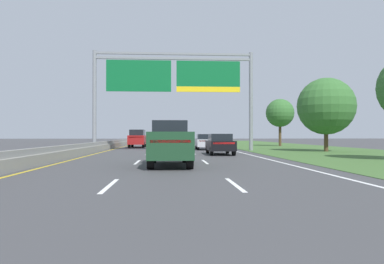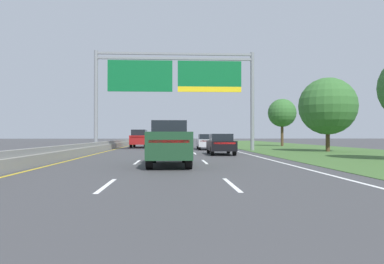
{
  "view_description": "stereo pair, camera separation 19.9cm",
  "coord_description": "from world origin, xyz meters",
  "px_view_note": "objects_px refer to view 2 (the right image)",
  "views": [
    {
      "loc": [
        -0.1,
        -0.1,
        1.48
      ],
      "look_at": [
        1.22,
        20.89,
        1.66
      ],
      "focal_mm": 33.48,
      "sensor_mm": 36.0,
      "label": 1
    },
    {
      "loc": [
        0.1,
        -0.11,
        1.48
      ],
      "look_at": [
        1.22,
        20.89,
        1.66
      ],
      "focal_mm": 33.48,
      "sensor_mm": 36.0,
      "label": 2
    }
  ],
  "objects_px": {
    "car_red_left_lane_suv": "(139,138)",
    "roadside_tree_mid": "(328,106)",
    "overhead_sign_gantry": "(175,80)",
    "roadside_tree_far": "(282,113)",
    "pickup_truck_darkgreen": "(169,143)",
    "car_silver_right_lane_sedan": "(206,142)",
    "car_black_right_lane_sedan": "(221,144)",
    "car_white_centre_lane_sedan": "(172,140)"
  },
  "relations": [
    {
      "from": "overhead_sign_gantry",
      "to": "pickup_truck_darkgreen",
      "type": "bearing_deg",
      "value": -91.37
    },
    {
      "from": "car_black_right_lane_sedan",
      "to": "roadside_tree_far",
      "type": "bearing_deg",
      "value": -28.23
    },
    {
      "from": "pickup_truck_darkgreen",
      "to": "car_white_centre_lane_sedan",
      "type": "xyz_separation_m",
      "value": [
        0.01,
        29.32,
        -0.26
      ]
    },
    {
      "from": "car_silver_right_lane_sedan",
      "to": "roadside_tree_far",
      "type": "distance_m",
      "value": 15.72
    },
    {
      "from": "car_red_left_lane_suv",
      "to": "roadside_tree_mid",
      "type": "distance_m",
      "value": 21.77
    },
    {
      "from": "overhead_sign_gantry",
      "to": "roadside_tree_mid",
      "type": "relative_size",
      "value": 2.29
    },
    {
      "from": "car_white_centre_lane_sedan",
      "to": "overhead_sign_gantry",
      "type": "bearing_deg",
      "value": -177.65
    },
    {
      "from": "pickup_truck_darkgreen",
      "to": "car_white_centre_lane_sedan",
      "type": "bearing_deg",
      "value": -0.58
    },
    {
      "from": "car_white_centre_lane_sedan",
      "to": "roadside_tree_mid",
      "type": "relative_size",
      "value": 0.67
    },
    {
      "from": "car_silver_right_lane_sedan",
      "to": "overhead_sign_gantry",
      "type": "bearing_deg",
      "value": 130.21
    },
    {
      "from": "car_red_left_lane_suv",
      "to": "car_white_centre_lane_sedan",
      "type": "distance_m",
      "value": 5.18
    },
    {
      "from": "car_silver_right_lane_sedan",
      "to": "car_red_left_lane_suv",
      "type": "bearing_deg",
      "value": 47.08
    },
    {
      "from": "car_red_left_lane_suv",
      "to": "roadside_tree_far",
      "type": "relative_size",
      "value": 0.75
    },
    {
      "from": "roadside_tree_mid",
      "to": "roadside_tree_far",
      "type": "relative_size",
      "value": 1.05
    },
    {
      "from": "car_white_centre_lane_sedan",
      "to": "car_black_right_lane_sedan",
      "type": "bearing_deg",
      "value": -168.45
    },
    {
      "from": "overhead_sign_gantry",
      "to": "car_black_right_lane_sedan",
      "type": "relative_size",
      "value": 3.41
    },
    {
      "from": "pickup_truck_darkgreen",
      "to": "car_black_right_lane_sedan",
      "type": "relative_size",
      "value": 1.23
    },
    {
      "from": "car_white_centre_lane_sedan",
      "to": "roadside_tree_mid",
      "type": "bearing_deg",
      "value": -137.75
    },
    {
      "from": "roadside_tree_mid",
      "to": "car_silver_right_lane_sedan",
      "type": "bearing_deg",
      "value": 153.69
    },
    {
      "from": "roadside_tree_mid",
      "to": "roadside_tree_far",
      "type": "xyz_separation_m",
      "value": [
        0.75,
        15.67,
        0.36
      ]
    },
    {
      "from": "roadside_tree_far",
      "to": "car_white_centre_lane_sedan",
      "type": "bearing_deg",
      "value": 179.85
    },
    {
      "from": "overhead_sign_gantry",
      "to": "car_white_centre_lane_sedan",
      "type": "height_order",
      "value": "overhead_sign_gantry"
    },
    {
      "from": "car_black_right_lane_sedan",
      "to": "car_white_centre_lane_sedan",
      "type": "bearing_deg",
      "value": 11.37
    },
    {
      "from": "car_silver_right_lane_sedan",
      "to": "roadside_tree_mid",
      "type": "relative_size",
      "value": 0.67
    },
    {
      "from": "car_silver_right_lane_sedan",
      "to": "car_white_centre_lane_sedan",
      "type": "bearing_deg",
      "value": 19.63
    },
    {
      "from": "pickup_truck_darkgreen",
      "to": "roadside_tree_far",
      "type": "distance_m",
      "value": 32.91
    },
    {
      "from": "pickup_truck_darkgreen",
      "to": "roadside_tree_mid",
      "type": "distance_m",
      "value": 19.69
    },
    {
      "from": "car_red_left_lane_suv",
      "to": "roadside_tree_far",
      "type": "height_order",
      "value": "roadside_tree_far"
    },
    {
      "from": "pickup_truck_darkgreen",
      "to": "roadside_tree_far",
      "type": "bearing_deg",
      "value": -27.19
    },
    {
      "from": "car_black_right_lane_sedan",
      "to": "roadside_tree_mid",
      "type": "relative_size",
      "value": 0.67
    },
    {
      "from": "car_red_left_lane_suv",
      "to": "roadside_tree_mid",
      "type": "bearing_deg",
      "value": -123.94
    },
    {
      "from": "car_red_left_lane_suv",
      "to": "car_white_centre_lane_sedan",
      "type": "height_order",
      "value": "car_red_left_lane_suv"
    },
    {
      "from": "car_silver_right_lane_sedan",
      "to": "car_black_right_lane_sedan",
      "type": "bearing_deg",
      "value": -177.73
    },
    {
      "from": "overhead_sign_gantry",
      "to": "roadside_tree_far",
      "type": "xyz_separation_m",
      "value": [
        14.29,
        13.19,
        -2.23
      ]
    },
    {
      "from": "car_silver_right_lane_sedan",
      "to": "car_black_right_lane_sedan",
      "type": "distance_m",
      "value": 9.24
    },
    {
      "from": "car_black_right_lane_sedan",
      "to": "car_red_left_lane_suv",
      "type": "relative_size",
      "value": 0.94
    },
    {
      "from": "overhead_sign_gantry",
      "to": "roadside_tree_far",
      "type": "distance_m",
      "value": 19.57
    },
    {
      "from": "car_white_centre_lane_sedan",
      "to": "roadside_tree_mid",
      "type": "height_order",
      "value": "roadside_tree_mid"
    },
    {
      "from": "overhead_sign_gantry",
      "to": "pickup_truck_darkgreen",
      "type": "relative_size",
      "value": 2.78
    },
    {
      "from": "car_silver_right_lane_sedan",
      "to": "car_red_left_lane_suv",
      "type": "distance_m",
      "value": 10.31
    },
    {
      "from": "car_black_right_lane_sedan",
      "to": "car_red_left_lane_suv",
      "type": "bearing_deg",
      "value": 25.55
    },
    {
      "from": "overhead_sign_gantry",
      "to": "roadside_tree_far",
      "type": "relative_size",
      "value": 2.4
    }
  ]
}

